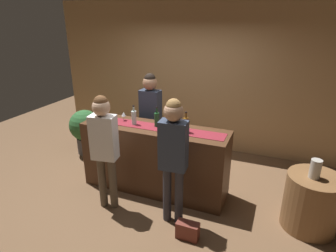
# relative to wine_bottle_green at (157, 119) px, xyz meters

# --- Properties ---
(ground_plane) EXTENTS (10.00, 10.00, 0.00)m
(ground_plane) POSITION_rel_wine_bottle_green_xyz_m (-0.03, -0.04, -1.16)
(ground_plane) COLOR brown
(back_wall) EXTENTS (6.00, 0.12, 2.90)m
(back_wall) POSITION_rel_wine_bottle_green_xyz_m (-0.03, 1.86, 0.29)
(back_wall) COLOR tan
(back_wall) RESTS_ON ground
(bar_counter) EXTENTS (2.23, 0.60, 1.05)m
(bar_counter) POSITION_rel_wine_bottle_green_xyz_m (-0.03, -0.04, -0.64)
(bar_counter) COLOR #472B19
(bar_counter) RESTS_ON ground
(counter_runner_cloth) EXTENTS (2.12, 0.28, 0.01)m
(counter_runner_cloth) POSITION_rel_wine_bottle_green_xyz_m (-0.03, -0.04, -0.11)
(counter_runner_cloth) COLOR maroon
(counter_runner_cloth) RESTS_ON bar_counter
(wine_bottle_green) EXTENTS (0.07, 0.07, 0.30)m
(wine_bottle_green) POSITION_rel_wine_bottle_green_xyz_m (0.00, 0.00, 0.00)
(wine_bottle_green) COLOR #194723
(wine_bottle_green) RESTS_ON bar_counter
(wine_bottle_clear) EXTENTS (0.07, 0.07, 0.30)m
(wine_bottle_clear) POSITION_rel_wine_bottle_green_xyz_m (-0.35, -0.05, 0.00)
(wine_bottle_clear) COLOR #B2C6C1
(wine_bottle_clear) RESTS_ON bar_counter
(wine_bottle_amber) EXTENTS (0.07, 0.07, 0.30)m
(wine_bottle_amber) POSITION_rel_wine_bottle_green_xyz_m (0.47, -0.05, 0.00)
(wine_bottle_amber) COLOR brown
(wine_bottle_amber) RESTS_ON bar_counter
(wine_glass_near_customer) EXTENTS (0.07, 0.07, 0.14)m
(wine_glass_near_customer) POSITION_rel_wine_bottle_green_xyz_m (-0.58, 0.04, -0.01)
(wine_glass_near_customer) COLOR silver
(wine_glass_near_customer) RESTS_ON bar_counter
(wine_glass_mid_counter) EXTENTS (0.07, 0.07, 0.14)m
(wine_glass_mid_counter) POSITION_rel_wine_bottle_green_xyz_m (0.22, 0.02, -0.01)
(wine_glass_mid_counter) COLOR silver
(wine_glass_mid_counter) RESTS_ON bar_counter
(wine_glass_far_end) EXTENTS (0.07, 0.07, 0.14)m
(wine_glass_far_end) POSITION_rel_wine_bottle_green_xyz_m (-1.01, -0.13, -0.01)
(wine_glass_far_end) COLOR silver
(wine_glass_far_end) RESTS_ON bar_counter
(bartender) EXTENTS (0.35, 0.24, 1.72)m
(bartender) POSITION_rel_wine_bottle_green_xyz_m (-0.36, 0.54, -0.09)
(bartender) COLOR #26262B
(bartender) RESTS_ON ground
(customer_sipping) EXTENTS (0.35, 0.24, 1.70)m
(customer_sipping) POSITION_rel_wine_bottle_green_xyz_m (0.51, -0.65, -0.11)
(customer_sipping) COLOR #33333D
(customer_sipping) RESTS_ON ground
(customer_browsing) EXTENTS (0.37, 0.25, 1.65)m
(customer_browsing) POSITION_rel_wine_bottle_green_xyz_m (-0.46, -0.70, -0.15)
(customer_browsing) COLOR brown
(customer_browsing) RESTS_ON ground
(round_side_table) EXTENTS (0.68, 0.68, 0.74)m
(round_side_table) POSITION_rel_wine_bottle_green_xyz_m (2.19, -0.09, -0.79)
(round_side_table) COLOR brown
(round_side_table) RESTS_ON ground
(vase_on_side_table) EXTENTS (0.13, 0.13, 0.24)m
(vase_on_side_table) POSITION_rel_wine_bottle_green_xyz_m (2.15, -0.12, -0.30)
(vase_on_side_table) COLOR #B7B2A8
(vase_on_side_table) RESTS_ON round_side_table
(potted_plant_tall) EXTENTS (0.60, 0.60, 0.88)m
(potted_plant_tall) POSITION_rel_wine_bottle_green_xyz_m (-1.84, 0.63, -0.65)
(potted_plant_tall) COLOR #4C4C51
(potted_plant_tall) RESTS_ON ground
(handbag) EXTENTS (0.28, 0.14, 0.22)m
(handbag) POSITION_rel_wine_bottle_green_xyz_m (0.80, -0.89, -1.05)
(handbag) COLOR brown
(handbag) RESTS_ON ground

